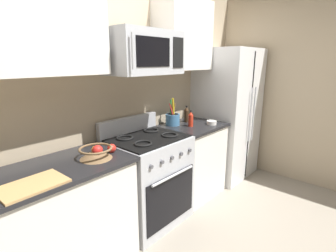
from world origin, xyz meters
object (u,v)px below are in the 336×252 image
(refrigerator, at_px, (227,114))
(microwave, at_px, (143,53))
(range_oven, at_px, (148,179))
(cutting_board, at_px, (32,185))
(fruit_basket, at_px, (96,152))
(apple_loose, at_px, (112,148))
(bottle_soy, at_px, (186,115))
(bottle_hot_sauce, at_px, (191,119))
(utensil_crock, at_px, (173,119))
(prep_bowl, at_px, (212,122))

(refrigerator, bearing_deg, microwave, 178.38)
(range_oven, relative_size, cutting_board, 2.83)
(refrigerator, distance_m, cutting_board, 2.74)
(microwave, distance_m, fruit_basket, 1.01)
(range_oven, height_order, microwave, microwave)
(apple_loose, relative_size, bottle_soy, 0.36)
(cutting_board, bearing_deg, bottle_hot_sauce, 4.55)
(utensil_crock, distance_m, cutting_board, 1.79)
(microwave, bearing_deg, fruit_basket, -170.80)
(fruit_basket, bearing_deg, microwave, 9.20)
(bottle_hot_sauce, xyz_separation_m, prep_bowl, (0.25, -0.14, -0.06))
(apple_loose, height_order, bottle_hot_sauce, bottle_hot_sauce)
(cutting_board, bearing_deg, fruit_basket, 11.07)
(refrigerator, height_order, microwave, microwave)
(utensil_crock, height_order, bottle_soy, utensil_crock)
(range_oven, height_order, fruit_basket, range_oven)
(apple_loose, bearing_deg, fruit_basket, -172.70)
(utensil_crock, distance_m, bottle_hot_sauce, 0.22)
(refrigerator, relative_size, cutting_board, 4.74)
(bottle_soy, bearing_deg, cutting_board, -170.81)
(refrigerator, relative_size, bottle_hot_sauce, 9.51)
(range_oven, distance_m, apple_loose, 0.67)
(prep_bowl, bearing_deg, range_oven, 169.77)
(utensil_crock, bearing_deg, microwave, -166.15)
(utensil_crock, distance_m, prep_bowl, 0.48)
(apple_loose, relative_size, bottle_hot_sauce, 0.39)
(fruit_basket, height_order, apple_loose, fruit_basket)
(utensil_crock, height_order, fruit_basket, utensil_crock)
(microwave, distance_m, cutting_board, 1.44)
(cutting_board, xyz_separation_m, bottle_hot_sauce, (1.84, 0.15, 0.08))
(utensil_crock, relative_size, fruit_basket, 1.26)
(apple_loose, bearing_deg, bottle_hot_sauce, 1.13)
(cutting_board, bearing_deg, microwave, 10.05)
(microwave, distance_m, apple_loose, 0.92)
(range_oven, relative_size, microwave, 1.50)
(microwave, bearing_deg, bottle_soy, 7.99)
(prep_bowl, bearing_deg, refrigerator, 12.99)
(microwave, relative_size, bottle_soy, 3.52)
(refrigerator, bearing_deg, bottle_soy, 167.91)
(cutting_board, xyz_separation_m, prep_bowl, (2.09, 0.01, 0.02))
(utensil_crock, xyz_separation_m, fruit_basket, (-1.23, -0.25, -0.02))
(refrigerator, xyz_separation_m, utensil_crock, (-0.99, 0.19, 0.07))
(utensil_crock, relative_size, cutting_board, 0.86)
(apple_loose, distance_m, bottle_hot_sauce, 1.15)
(fruit_basket, xyz_separation_m, bottle_soy, (1.46, 0.22, 0.04))
(apple_loose, distance_m, prep_bowl, 1.40)
(utensil_crock, bearing_deg, fruit_basket, -168.53)
(range_oven, distance_m, cutting_board, 1.26)
(refrigerator, bearing_deg, bottle_hot_sauce, -179.08)
(cutting_board, distance_m, bottle_hot_sauce, 1.85)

